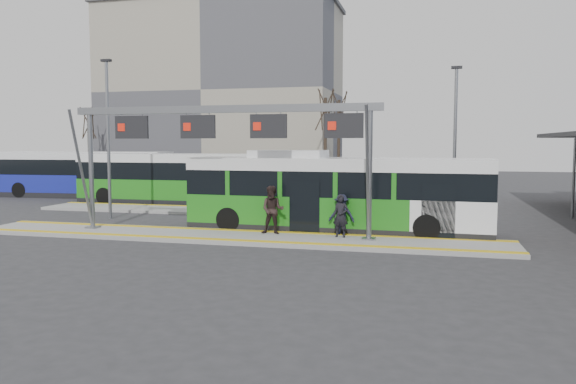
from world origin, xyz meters
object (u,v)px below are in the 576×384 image
Objects in this scene: hero_bus at (335,195)px; passenger_a at (341,216)px; gantry at (224,132)px; passenger_c at (342,215)px; passenger_b at (273,210)px.

hero_bus reaches higher than passenger_a.
gantry is 5.80m from passenger_c.
passenger_a is 1.02× the size of passenger_c.
gantry is 5.77m from passenger_a.
passenger_c is at bearing 100.05° from passenger_a.
passenger_a is 0.85× the size of passenger_b.
passenger_b is at bearing 12.02° from gantry.
gantry is 7.76× the size of passenger_a.
passenger_c is at bearing 10.27° from gantry.
hero_bus is at bearing 112.94° from passenger_c.
passenger_c is (4.67, 0.85, -3.33)m from gantry.
hero_bus is 3.06m from passenger_b.
gantry is at bearing -164.85° from passenger_c.
passenger_a reaches higher than passenger_c.
passenger_b is (1.91, 0.41, -3.17)m from gantry.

